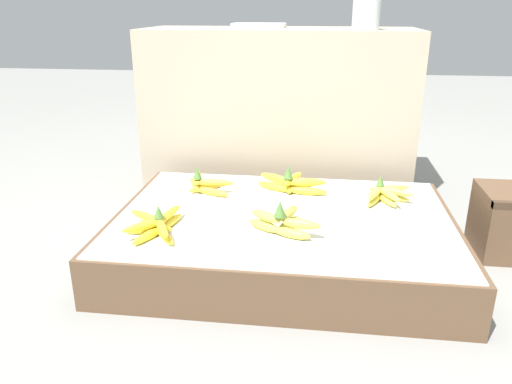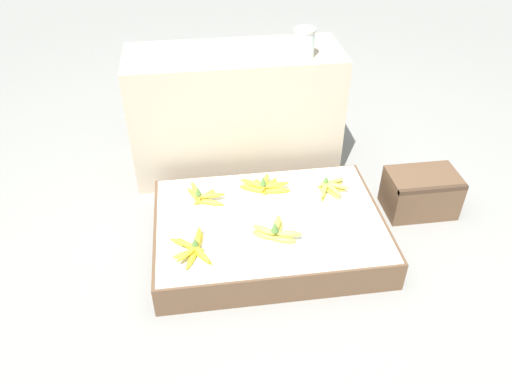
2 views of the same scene
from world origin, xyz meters
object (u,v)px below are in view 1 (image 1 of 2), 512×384
Objects in this scene: banana_bunch_middle_left at (204,184)px; glass_jar at (367,10)px; banana_bunch_middle_midleft at (292,183)px; foam_tray_white at (259,25)px; banana_bunch_middle_midright at (385,194)px; banana_bunch_front_midleft at (283,221)px; banana_bunch_front_left at (156,225)px.

glass_jar is at bearing 35.61° from banana_bunch_middle_left.
banana_bunch_middle_left is 0.75× the size of banana_bunch_middle_midleft.
glass_jar is at bearing -20.78° from foam_tray_white.
banana_bunch_middle_midright is 1.18× the size of glass_jar.
banana_bunch_front_left is at bearing -172.11° from banana_bunch_front_midleft.
banana_bunch_middle_midleft is at bearing 89.47° from banana_bunch_front_midleft.
banana_bunch_front_left is 1.22× the size of banana_bunch_middle_left.
banana_bunch_front_midleft is 1.06m from foam_tray_white.
foam_tray_white is (0.13, 0.58, 0.53)m from banana_bunch_middle_left.
foam_tray_white is at bearing 78.66° from banana_bunch_front_left.
banana_bunch_front_left is 1.64× the size of glass_jar.
banana_bunch_middle_midleft reaches higher than banana_bunch_middle_midright.
banana_bunch_front_midleft is 0.45m from banana_bunch_middle_left.
banana_bunch_middle_midright is (0.65, -0.02, -0.00)m from banana_bunch_middle_left.
banana_bunch_middle_midright is at bearing -9.46° from banana_bunch_middle_midleft.
banana_bunch_front_midleft reaches higher than banana_bunch_middle_midright.
banana_bunch_middle_left reaches higher than banana_bunch_front_left.
banana_bunch_front_midleft is at bearing -137.59° from banana_bunch_middle_midright.
glass_jar reaches higher than banana_bunch_front_left.
banana_bunch_middle_midleft is 0.33m from banana_bunch_middle_midright.
glass_jar is at bearing 51.07° from banana_bunch_front_left.
banana_bunch_front_left is 0.38m from banana_bunch_front_midleft.
banana_bunch_front_midleft is 1.15× the size of banana_bunch_middle_left.
banana_bunch_front_midleft is 0.98m from glass_jar.
foam_tray_white is (-0.44, 0.17, -0.07)m from glass_jar.
banana_bunch_front_left is 1.06× the size of banana_bunch_front_midleft.
banana_bunch_front_midleft is at bearing -109.31° from glass_jar.
banana_bunch_middle_midleft is at bearing 6.81° from banana_bunch_middle_left.
banana_bunch_middle_midright is 0.74m from glass_jar.
foam_tray_white reaches higher than banana_bunch_middle_midleft.
banana_bunch_middle_midleft is 1.52× the size of banana_bunch_middle_midright.
banana_bunch_middle_midright is at bearing 42.41° from banana_bunch_front_midleft.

